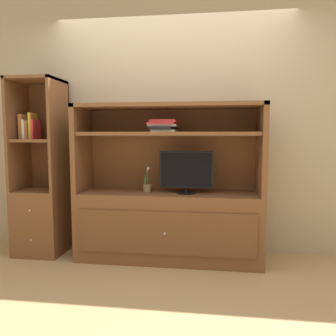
% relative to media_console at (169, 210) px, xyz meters
% --- Properties ---
extents(ground_plane, '(8.00, 8.00, 0.00)m').
position_rel_media_console_xyz_m(ground_plane, '(0.00, -0.41, -0.50)').
color(ground_plane, tan).
extents(painted_rear_wall, '(6.00, 0.10, 2.80)m').
position_rel_media_console_xyz_m(painted_rear_wall, '(0.00, 0.34, 0.90)').
color(painted_rear_wall, tan).
rests_on(painted_rear_wall, ground_plane).
extents(media_console, '(1.84, 0.54, 1.55)m').
position_rel_media_console_xyz_m(media_console, '(0.00, 0.00, 0.00)').
color(media_console, brown).
rests_on(media_console, ground_plane).
extents(tv_monitor, '(0.53, 0.20, 0.42)m').
position_rel_media_console_xyz_m(tv_monitor, '(0.18, -0.04, 0.40)').
color(tv_monitor, black).
rests_on(tv_monitor, media_console).
extents(potted_plant, '(0.08, 0.10, 0.27)m').
position_rel_media_console_xyz_m(potted_plant, '(-0.22, -0.00, 0.24)').
color(potted_plant, '#8C7251').
rests_on(potted_plant, media_console).
extents(magazine_stack, '(0.29, 0.35, 0.12)m').
position_rel_media_console_xyz_m(magazine_stack, '(-0.05, -0.00, 0.84)').
color(magazine_stack, silver).
rests_on(magazine_stack, media_console).
extents(bookshelf_tall, '(0.48, 0.47, 1.83)m').
position_rel_media_console_xyz_m(bookshelf_tall, '(-1.36, 0.00, 0.09)').
color(bookshelf_tall, brown).
rests_on(bookshelf_tall, ground_plane).
extents(upright_book_row, '(0.17, 0.18, 0.27)m').
position_rel_media_console_xyz_m(upright_book_row, '(-1.46, -0.01, 0.83)').
color(upright_book_row, '#A56638').
rests_on(upright_book_row, bookshelf_tall).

